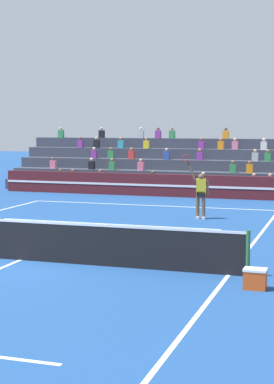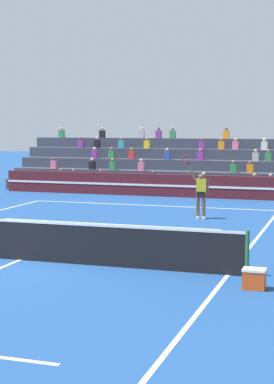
{
  "view_description": "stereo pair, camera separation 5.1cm",
  "coord_description": "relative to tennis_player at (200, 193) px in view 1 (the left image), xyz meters",
  "views": [
    {
      "loc": [
        8.03,
        -14.81,
        3.56
      ],
      "look_at": [
        0.88,
        7.21,
        1.1
      ],
      "focal_mm": 60.0,
      "sensor_mm": 36.0,
      "label": 1
    },
    {
      "loc": [
        8.08,
        -14.8,
        3.56
      ],
      "look_at": [
        0.88,
        7.21,
        1.1
      ],
      "focal_mm": 60.0,
      "sensor_mm": 36.0,
      "label": 2
    }
  ],
  "objects": [
    {
      "name": "ground_plane",
      "position": [
        -2.91,
        -8.68,
        -0.99
      ],
      "size": [
        120.0,
        120.0,
        0.0
      ],
      "primitive_type": "plane",
      "color": "navy"
    },
    {
      "name": "tennis_ball",
      "position": [
        0.18,
        -5.7,
        -0.95
      ],
      "size": [
        0.07,
        0.07,
        0.07
      ],
      "primitive_type": "sphere",
      "color": "#C6DB33",
      "rests_on": "ground"
    },
    {
      "name": "sponsor_banner_wall",
      "position": [
        -2.91,
        6.81,
        -0.44
      ],
      "size": [
        18.0,
        0.26,
        1.1
      ],
      "color": "#51191E",
      "rests_on": "ground"
    },
    {
      "name": "court_lines",
      "position": [
        -2.91,
        -8.68,
        -0.98
      ],
      "size": [
        11.1,
        23.9,
        0.01
      ],
      "color": "white",
      "rests_on": "ground"
    },
    {
      "name": "tennis_player",
      "position": [
        0.0,
        0.0,
        0.0
      ],
      "size": [
        1.03,
        0.31,
        2.47
      ],
      "color": "brown",
      "rests_on": "ground"
    },
    {
      "name": "bleacher_stand",
      "position": [
        -2.9,
        10.61,
        0.03
      ],
      "size": [
        19.38,
        4.75,
        3.38
      ],
      "color": "#383D4C",
      "rests_on": "ground"
    },
    {
      "name": "equipment_cooler",
      "position": [
        3.36,
        -9.78,
        -0.76
      ],
      "size": [
        0.5,
        0.38,
        0.45
      ],
      "color": "#D84C19",
      "rests_on": "ground"
    },
    {
      "name": "tennis_net",
      "position": [
        -2.91,
        -8.68,
        -0.44
      ],
      "size": [
        12.0,
        0.1,
        1.1
      ],
      "color": "#2D6B38",
      "rests_on": "ground"
    }
  ]
}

